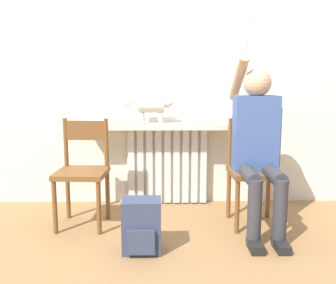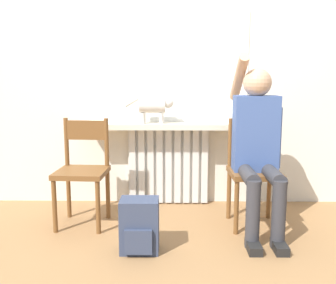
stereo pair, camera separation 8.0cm
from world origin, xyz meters
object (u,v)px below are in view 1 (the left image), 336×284
chair_right (253,170)px  person (258,141)px  cat (153,106)px  backpack (142,226)px  chair_left (83,170)px

chair_right → person: person is taller
chair_right → cat: cat is taller
chair_right → person: size_ratio=0.62×
person → backpack: 1.10m
chair_right → person: (0.00, -0.11, 0.25)m
chair_left → chair_right: size_ratio=1.00×
cat → backpack: 1.20m
chair_right → cat: size_ratio=1.94×
backpack → chair_right: bearing=30.8°
chair_left → backpack: size_ratio=2.32×
chair_left → cat: size_ratio=1.94×
chair_right → backpack: chair_right is taller
person → backpack: bearing=-154.8°
cat → backpack: bearing=-93.7°
backpack → chair_left: bearing=133.7°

